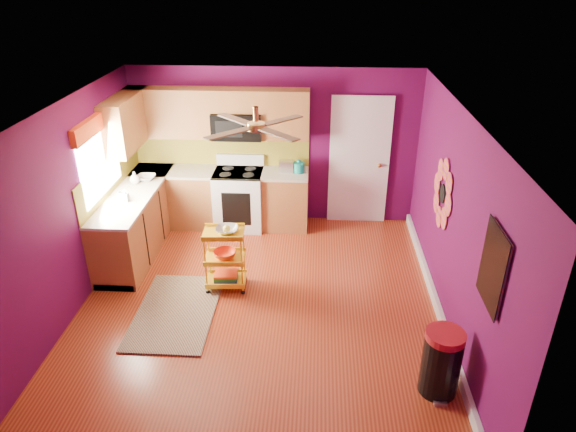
{
  "coord_description": "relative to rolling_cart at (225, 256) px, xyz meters",
  "views": [
    {
      "loc": [
        0.67,
        -5.25,
        3.95
      ],
      "look_at": [
        0.34,
        0.4,
        1.08
      ],
      "focal_mm": 32.0,
      "sensor_mm": 36.0,
      "label": 1
    }
  ],
  "objects": [
    {
      "name": "ground",
      "position": [
        0.47,
        -0.39,
        -0.48
      ],
      "size": [
        5.0,
        5.0,
        0.0
      ],
      "primitive_type": "plane",
      "color": "maroon",
      "rests_on": "ground"
    },
    {
      "name": "room_envelope",
      "position": [
        0.5,
        -0.39,
        1.15
      ],
      "size": [
        4.54,
        5.04,
        2.52
      ],
      "color": "#4E083E",
      "rests_on": "ground"
    },
    {
      "name": "lower_cabinets",
      "position": [
        -0.87,
        1.43,
        -0.05
      ],
      "size": [
        2.81,
        2.31,
        0.94
      ],
      "color": "brown",
      "rests_on": "ground"
    },
    {
      "name": "electric_range",
      "position": [
        -0.08,
        1.78,
        0.0
      ],
      "size": [
        0.76,
        0.66,
        1.13
      ],
      "color": "white",
      "rests_on": "ground"
    },
    {
      "name": "upper_cabinetry",
      "position": [
        -0.77,
        1.78,
        1.32
      ],
      "size": [
        2.8,
        2.3,
        1.26
      ],
      "color": "brown",
      "rests_on": "ground"
    },
    {
      "name": "left_window",
      "position": [
        -1.74,
        0.66,
        1.26
      ],
      "size": [
        0.08,
        1.35,
        1.08
      ],
      "color": "white",
      "rests_on": "ground"
    },
    {
      "name": "panel_door",
      "position": [
        1.82,
        2.08,
        0.54
      ],
      "size": [
        0.95,
        0.11,
        2.15
      ],
      "color": "white",
      "rests_on": "ground"
    },
    {
      "name": "right_wall_art",
      "position": [
        2.7,
        -0.73,
        0.96
      ],
      "size": [
        0.04,
        2.74,
        1.04
      ],
      "color": "black",
      "rests_on": "ground"
    },
    {
      "name": "ceiling_fan",
      "position": [
        0.47,
        -0.19,
        1.81
      ],
      "size": [
        1.01,
        1.01,
        0.26
      ],
      "color": "#BF8C3F",
      "rests_on": "ground"
    },
    {
      "name": "shag_rug",
      "position": [
        -0.55,
        -0.58,
        -0.47
      ],
      "size": [
        0.95,
        1.56,
        0.02
      ],
      "primitive_type": "cube",
      "rotation": [
        0.0,
        0.0,
        0.0
      ],
      "color": "black",
      "rests_on": "ground"
    },
    {
      "name": "rolling_cart",
      "position": [
        0.0,
        0.0,
        0.0
      ],
      "size": [
        0.54,
        0.41,
        0.94
      ],
      "color": "gold",
      "rests_on": "ground"
    },
    {
      "name": "trash_can",
      "position": [
        2.43,
        -1.69,
        -0.11
      ],
      "size": [
        0.4,
        0.43,
        0.73
      ],
      "color": "black",
      "rests_on": "ground"
    },
    {
      "name": "teal_kettle",
      "position": [
        0.87,
        1.82,
        0.54
      ],
      "size": [
        0.18,
        0.18,
        0.21
      ],
      "color": "#138F85",
      "rests_on": "lower_cabinets"
    },
    {
      "name": "toaster",
      "position": [
        0.68,
        1.83,
        0.55
      ],
      "size": [
        0.22,
        0.15,
        0.18
      ],
      "primitive_type": "cube",
      "color": "beige",
      "rests_on": "lower_cabinets"
    },
    {
      "name": "soap_bottle_a",
      "position": [
        -1.46,
        0.61,
        0.55
      ],
      "size": [
        0.08,
        0.08,
        0.18
      ],
      "primitive_type": "imported",
      "color": "#EA3F72",
      "rests_on": "lower_cabinets"
    },
    {
      "name": "soap_bottle_b",
      "position": [
        -1.53,
        1.23,
        0.55
      ],
      "size": [
        0.15,
        0.15,
        0.19
      ],
      "primitive_type": "imported",
      "color": "white",
      "rests_on": "lower_cabinets"
    },
    {
      "name": "counter_dish",
      "position": [
        -1.41,
        1.38,
        0.49
      ],
      "size": [
        0.27,
        0.27,
        0.07
      ],
      "primitive_type": "imported",
      "color": "white",
      "rests_on": "lower_cabinets"
    },
    {
      "name": "counter_cup",
      "position": [
        -1.53,
        0.69,
        0.51
      ],
      "size": [
        0.14,
        0.14,
        0.11
      ],
      "primitive_type": "imported",
      "color": "white",
      "rests_on": "lower_cabinets"
    }
  ]
}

